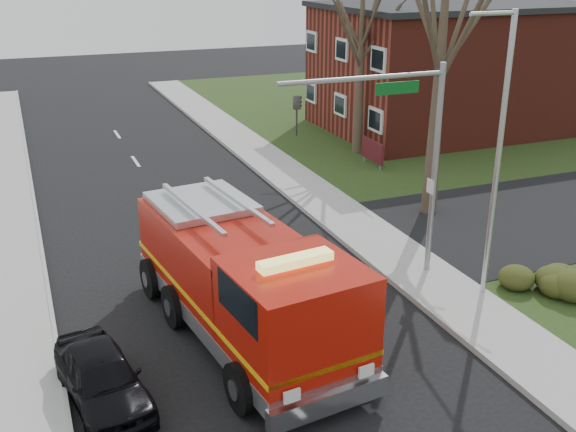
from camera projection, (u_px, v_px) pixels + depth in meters
name	position (u px, v px, depth m)	size (l,w,h in m)	color
ground	(254.00, 334.00, 18.42)	(120.00, 120.00, 0.00)	black
sidewalk_right	(445.00, 292.00, 20.57)	(2.40, 80.00, 0.15)	#989893
sidewalk_left	(11.00, 382.00, 16.22)	(2.40, 80.00, 0.15)	#989893
brick_building	(457.00, 67.00, 39.34)	(15.40, 10.40, 7.25)	maroon
health_center_sign	(372.00, 151.00, 32.60)	(0.12, 2.00, 1.40)	#4E1219
hedge_corner	(543.00, 276.00, 20.51)	(2.80, 2.00, 0.90)	#363E16
bare_tree_near	(443.00, 23.00, 24.28)	(6.00, 6.00, 12.00)	#372C20
bare_tree_far	(362.00, 26.00, 32.92)	(5.25, 5.25, 10.50)	#372C20
traffic_signal_mast	(401.00, 136.00, 19.85)	(5.29, 0.18, 6.80)	gray
streetlight_pole	(497.00, 152.00, 18.86)	(1.48, 0.16, 8.40)	#B7BABF
fire_engine	(244.00, 285.00, 17.73)	(4.15, 8.94, 3.48)	#AE1308
parked_car_maroon	(102.00, 377.00, 15.41)	(1.56, 3.87, 1.32)	black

